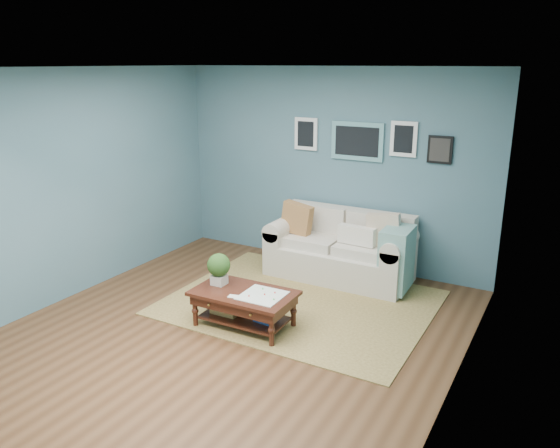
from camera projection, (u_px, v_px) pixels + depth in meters
The scene contains 4 objects.
room_shell at pixel (231, 208), 5.41m from camera, with size 5.00×5.02×2.70m.
area_rug at pixel (300, 302), 6.48m from camera, with size 2.98×2.38×0.01m, color brown.
loveseat at pixel (346, 249), 7.12m from camera, with size 1.90×0.86×0.98m.
coffee_table at pixel (240, 296), 5.84m from camera, with size 1.10×0.66×0.76m.
Camera 1 is at (2.99, -4.27, 2.75)m, focal length 35.00 mm.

